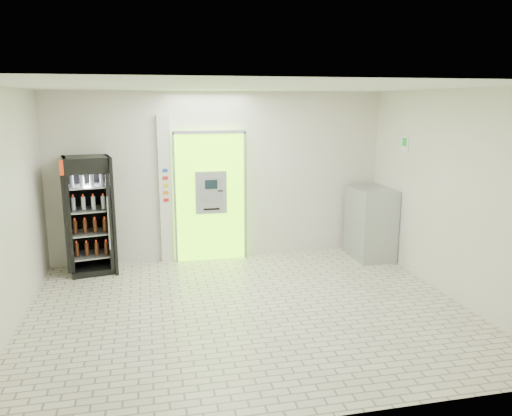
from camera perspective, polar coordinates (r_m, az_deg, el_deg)
name	(u,v)px	position (r m, az deg, el deg)	size (l,w,h in m)	color
ground	(249,310)	(7.02, -0.85, -11.58)	(6.00, 6.00, 0.00)	beige
room_shell	(248,178)	(6.50, -0.90, 3.46)	(6.00, 6.00, 6.00)	silver
atm_assembly	(210,196)	(8.93, -5.25, 1.41)	(1.30, 0.24, 2.33)	#81FF0D
pillar	(166,190)	(8.89, -10.29, 2.05)	(0.22, 0.11, 2.60)	silver
beverage_cooler	(90,217)	(8.73, -18.42, -1.00)	(0.85, 0.80, 1.95)	black
steel_cabinet	(370,223)	(9.36, 12.94, -1.66)	(0.66, 0.98, 1.29)	#9B9EA2
exit_sign	(405,144)	(8.83, 16.67, 7.06)	(0.02, 0.22, 0.26)	white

